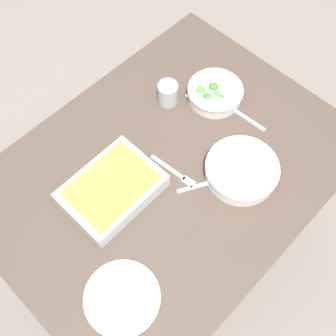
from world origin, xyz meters
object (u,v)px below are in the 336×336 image
at_px(side_plate, 122,298).
at_px(spoon_by_stew, 210,182).
at_px(baking_dish, 112,189).
at_px(stew_bowl, 242,170).
at_px(spoon_by_broccoli, 239,113).
at_px(fork_on_table, 176,173).
at_px(broccoli_bowl, 215,93).
at_px(drink_cup, 168,94).
at_px(spoon_spare, 202,93).

xyz_separation_m(side_plate, spoon_by_stew, (-0.45, -0.07, -0.00)).
xyz_separation_m(baking_dish, spoon_by_stew, (-0.25, 0.20, -0.03)).
relative_size(stew_bowl, baking_dish, 0.80).
relative_size(side_plate, spoon_by_broccoli, 1.25).
bearing_deg(spoon_by_stew, fork_on_table, -63.40).
xyz_separation_m(broccoli_bowl, spoon_by_stew, (0.27, 0.22, -0.03)).
bearing_deg(drink_cup, spoon_by_broccoli, 121.43).
bearing_deg(fork_on_table, baking_dish, -25.87).
height_order(side_plate, spoon_by_broccoli, side_plate).
bearing_deg(drink_cup, fork_on_table, 49.23).
distance_m(baking_dish, spoon_by_broccoli, 0.53).
distance_m(drink_cup, fork_on_table, 0.30).
relative_size(stew_bowl, spoon_by_broccoli, 1.37).
bearing_deg(stew_bowl, spoon_spare, -116.75).
bearing_deg(baking_dish, spoon_by_stew, 141.13).
bearing_deg(drink_cup, spoon_spare, 148.48).
distance_m(broccoli_bowl, fork_on_table, 0.35).
relative_size(side_plate, fork_on_table, 1.24).
relative_size(broccoli_bowl, baking_dish, 0.67).
height_order(spoon_by_broccoli, spoon_spare, same).
distance_m(drink_cup, spoon_spare, 0.13).
relative_size(spoon_by_stew, spoon_spare, 1.02).
xyz_separation_m(stew_bowl, broccoli_bowl, (-0.18, -0.27, -0.00)).
bearing_deg(drink_cup, baking_dish, 18.96).
bearing_deg(side_plate, fork_on_table, -156.89).
bearing_deg(fork_on_table, stew_bowl, 133.23).
height_order(side_plate, spoon_by_stew, side_plate).
bearing_deg(stew_bowl, side_plate, 1.52).
bearing_deg(side_plate, spoon_spare, -154.78).
height_order(baking_dish, spoon_spare, baking_dish).
distance_m(stew_bowl, spoon_spare, 0.36).
distance_m(stew_bowl, spoon_by_broccoli, 0.25).
relative_size(stew_bowl, broccoli_bowl, 1.20).
bearing_deg(baking_dish, drink_cup, -161.04).
xyz_separation_m(broccoli_bowl, side_plate, (0.72, 0.29, -0.02)).
height_order(baking_dish, fork_on_table, baking_dish).
distance_m(side_plate, fork_on_table, 0.43).
distance_m(side_plate, spoon_by_broccoli, 0.75).
relative_size(stew_bowl, drink_cup, 2.84).
bearing_deg(spoon_by_stew, side_plate, 8.25).
distance_m(stew_bowl, side_plate, 0.54).
height_order(drink_cup, spoon_by_stew, drink_cup).
relative_size(baking_dish, spoon_by_broccoli, 1.72).
relative_size(stew_bowl, fork_on_table, 1.36).
bearing_deg(side_plate, baking_dish, -127.69).
bearing_deg(fork_on_table, spoon_by_stew, 116.60).
height_order(side_plate, fork_on_table, side_plate).
xyz_separation_m(side_plate, spoon_by_broccoli, (-0.73, -0.18, -0.00)).
bearing_deg(baking_dish, side_plate, 52.31).
xyz_separation_m(drink_cup, spoon_by_stew, (0.14, 0.33, -0.03)).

